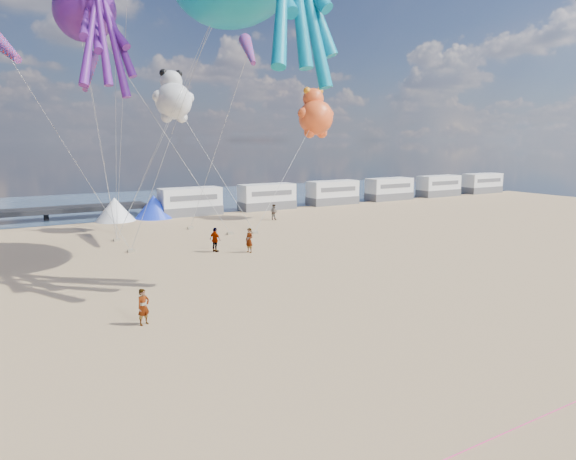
% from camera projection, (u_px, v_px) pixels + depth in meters
% --- Properties ---
extents(ground, '(120.00, 120.00, 0.00)m').
position_uv_depth(ground, '(410.00, 359.00, 19.17)').
color(ground, tan).
rests_on(ground, ground).
extents(water, '(120.00, 120.00, 0.00)m').
position_uv_depth(water, '(105.00, 204.00, 65.77)').
color(water, '#354B65').
rests_on(water, ground).
extents(motorhome_0, '(6.60, 2.50, 3.00)m').
position_uv_depth(motorhome_0, '(190.00, 202.00, 55.82)').
color(motorhome_0, silver).
rests_on(motorhome_0, ground).
extents(motorhome_1, '(6.60, 2.50, 3.00)m').
position_uv_depth(motorhome_1, '(267.00, 197.00, 60.59)').
color(motorhome_1, silver).
rests_on(motorhome_1, ground).
extents(motorhome_2, '(6.60, 2.50, 3.00)m').
position_uv_depth(motorhome_2, '(333.00, 193.00, 65.36)').
color(motorhome_2, silver).
rests_on(motorhome_2, ground).
extents(motorhome_3, '(6.60, 2.50, 3.00)m').
position_uv_depth(motorhome_3, '(389.00, 189.00, 70.13)').
color(motorhome_3, silver).
rests_on(motorhome_3, ground).
extents(motorhome_4, '(6.60, 2.50, 3.00)m').
position_uv_depth(motorhome_4, '(439.00, 186.00, 74.90)').
color(motorhome_4, silver).
rests_on(motorhome_4, ground).
extents(motorhome_5, '(6.60, 2.50, 3.00)m').
position_uv_depth(motorhome_5, '(482.00, 183.00, 79.67)').
color(motorhome_5, silver).
rests_on(motorhome_5, ground).
extents(tent_white, '(4.00, 4.00, 2.40)m').
position_uv_depth(tent_white, '(115.00, 209.00, 51.85)').
color(tent_white, white).
rests_on(tent_white, ground).
extents(tent_blue, '(4.00, 4.00, 2.40)m').
position_uv_depth(tent_blue, '(154.00, 207.00, 53.86)').
color(tent_blue, '#1933CC').
rests_on(tent_blue, ground).
extents(rope_line, '(34.00, 0.03, 0.03)m').
position_uv_depth(rope_line, '(532.00, 421.00, 14.93)').
color(rope_line, '#F2338C').
rests_on(rope_line, ground).
extents(standing_person, '(0.70, 0.58, 1.64)m').
position_uv_depth(standing_person, '(143.00, 307.00, 22.64)').
color(standing_person, tan).
rests_on(standing_person, ground).
extents(beachgoer_1, '(0.85, 0.95, 1.63)m').
position_uv_depth(beachgoer_1, '(274.00, 212.00, 52.56)').
color(beachgoer_1, '#7F6659').
rests_on(beachgoer_1, ground).
extents(beachgoer_3, '(1.05, 1.33, 1.81)m').
position_uv_depth(beachgoer_3, '(215.00, 240.00, 37.47)').
color(beachgoer_3, '#7F6659').
rests_on(beachgoer_3, ground).
extents(beachgoer_5, '(1.05, 1.75, 1.80)m').
position_uv_depth(beachgoer_5, '(249.00, 240.00, 37.29)').
color(beachgoer_5, '#7F6659').
rests_on(beachgoer_5, ground).
extents(sandbag_a, '(0.50, 0.35, 0.22)m').
position_uv_depth(sandbag_a, '(131.00, 251.00, 37.44)').
color(sandbag_a, gray).
rests_on(sandbag_a, ground).
extents(sandbag_b, '(0.50, 0.35, 0.22)m').
position_uv_depth(sandbag_b, '(230.00, 233.00, 44.47)').
color(sandbag_b, gray).
rests_on(sandbag_b, ground).
extents(sandbag_c, '(0.50, 0.35, 0.22)m').
position_uv_depth(sandbag_c, '(255.00, 233.00, 44.87)').
color(sandbag_c, gray).
rests_on(sandbag_c, ground).
extents(sandbag_d, '(0.50, 0.35, 0.22)m').
position_uv_depth(sandbag_d, '(190.00, 228.00, 47.28)').
color(sandbag_d, gray).
rests_on(sandbag_d, ground).
extents(sandbag_e, '(0.50, 0.35, 0.22)m').
position_uv_depth(sandbag_e, '(117.00, 240.00, 41.61)').
color(sandbag_e, gray).
rests_on(sandbag_e, ground).
extents(kite_octopus_purple, '(4.89, 9.19, 10.03)m').
position_uv_depth(kite_octopus_purple, '(84.00, 10.00, 32.29)').
color(kite_octopus_purple, '#57197D').
extents(kite_panda, '(3.87, 3.66, 5.33)m').
position_uv_depth(kite_panda, '(174.00, 101.00, 43.90)').
color(kite_panda, silver).
extents(kite_teddy_orange, '(4.61, 4.38, 5.99)m').
position_uv_depth(kite_teddy_orange, '(316.00, 118.00, 51.70)').
color(kite_teddy_orange, '#F75621').
extents(windsock_left, '(2.19, 6.62, 6.53)m').
position_uv_depth(windsock_left, '(2.00, 45.00, 27.75)').
color(windsock_left, red).
extents(windsock_mid, '(3.04, 6.09, 6.11)m').
position_uv_depth(windsock_mid, '(249.00, 51.00, 38.64)').
color(windsock_mid, red).
extents(windsock_right, '(2.40, 5.55, 5.52)m').
position_uv_depth(windsock_right, '(89.00, 72.00, 32.74)').
color(windsock_right, red).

